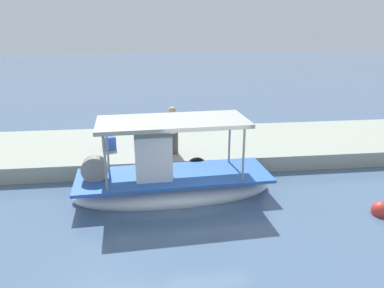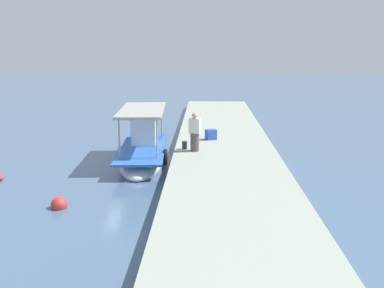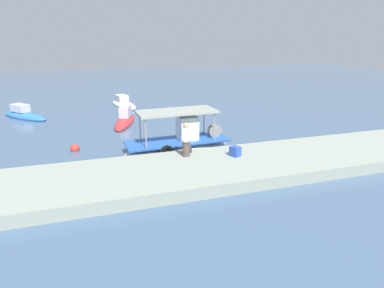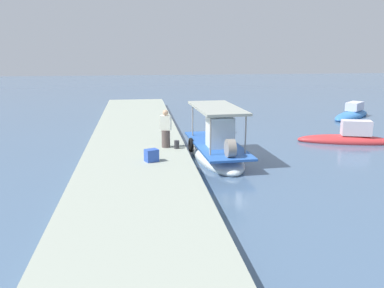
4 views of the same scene
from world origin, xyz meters
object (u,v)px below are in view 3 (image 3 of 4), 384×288
object	(u,v)px
moored_boat_mid	(25,115)
moored_boat_far	(125,120)
cargo_crate	(235,151)
main_fishing_boat	(179,144)
moored_boat_near	(124,104)
mooring_bollard	(190,149)
marker_buoy	(75,149)
fisherman_near_bollard	(186,141)

from	to	relation	value
moored_boat_mid	moored_boat_far	xyz separation A→B (m)	(8.09, -4.59, 0.02)
cargo_crate	moored_boat_far	world-z (taller)	moored_boat_far
main_fishing_boat	moored_boat_near	distance (m)	15.24
moored_boat_mid	moored_boat_far	bearing A→B (deg)	-29.54
cargo_crate	moored_boat_far	distance (m)	12.02
main_fishing_boat	moored_boat_mid	distance (m)	16.30
mooring_bollard	moored_boat_far	distance (m)	10.16
mooring_bollard	marker_buoy	bearing A→B (deg)	146.82
marker_buoy	moored_boat_mid	world-z (taller)	moored_boat_mid
cargo_crate	moored_boat_near	bearing A→B (deg)	102.14
mooring_bollard	moored_boat_near	world-z (taller)	moored_boat_near
mooring_bollard	moored_boat_far	size ratio (longest dim) A/B	0.07
fisherman_near_bollard	moored_boat_far	xyz separation A→B (m)	(-2.12, 10.32, -1.16)
fisherman_near_bollard	cargo_crate	size ratio (longest dim) A/B	3.49
main_fishing_boat	fisherman_near_bollard	size ratio (longest dim) A/B	3.60
marker_buoy	moored_boat_near	size ratio (longest dim) A/B	0.10
fisherman_near_bollard	moored_boat_near	bearing A→B (deg)	94.86
moored_boat_near	moored_boat_far	xyz separation A→B (m)	(-0.63, -7.24, 0.04)
main_fishing_boat	marker_buoy	xyz separation A→B (m)	(-5.98, 2.03, -0.36)
marker_buoy	moored_boat_near	xyz separation A→B (m)	(4.23, 13.11, 0.09)
marker_buoy	moored_boat_far	bearing A→B (deg)	58.49
cargo_crate	marker_buoy	size ratio (longest dim) A/B	0.93
mooring_bollard	moored_boat_near	distance (m)	17.18
mooring_bollard	marker_buoy	size ratio (longest dim) A/B	0.69
main_fishing_boat	cargo_crate	size ratio (longest dim) A/B	12.55
mooring_bollard	moored_boat_mid	xyz separation A→B (m)	(-10.55, 14.42, -0.56)
fisherman_near_bollard	marker_buoy	world-z (taller)	fisherman_near_bollard
moored_boat_far	marker_buoy	bearing A→B (deg)	-121.51
main_fishing_boat	moored_boat_far	bearing A→B (deg)	106.79
marker_buoy	mooring_bollard	bearing A→B (deg)	-33.18
main_fishing_boat	cargo_crate	distance (m)	3.89
moored_boat_near	fisherman_near_bollard	bearing A→B (deg)	-85.14
cargo_crate	moored_boat_near	xyz separation A→B (m)	(-3.94, 18.33, -0.64)
cargo_crate	moored_boat_mid	distance (m)	20.17
fisherman_near_bollard	moored_boat_near	size ratio (longest dim) A/B	0.33
cargo_crate	moored_boat_near	world-z (taller)	cargo_crate
main_fishing_boat	marker_buoy	world-z (taller)	main_fishing_boat
mooring_bollard	cargo_crate	world-z (taller)	cargo_crate
fisherman_near_bollard	mooring_bollard	bearing A→B (deg)	54.98
cargo_crate	moored_boat_far	bearing A→B (deg)	112.41
marker_buoy	moored_boat_mid	distance (m)	11.38
moored_boat_near	cargo_crate	bearing A→B (deg)	-77.86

